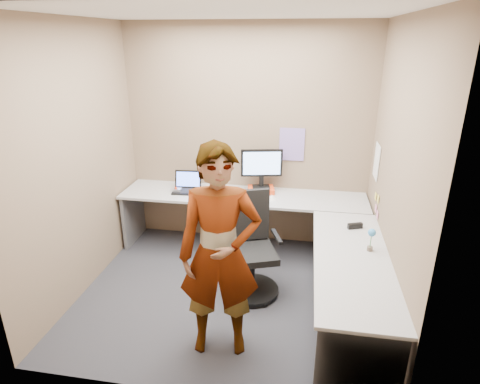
% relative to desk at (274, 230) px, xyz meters
% --- Properties ---
extents(ground, '(3.00, 3.00, 0.00)m').
position_rel_desk_xyz_m(ground, '(-0.44, -0.39, -0.59)').
color(ground, '#28282D').
rests_on(ground, ground).
extents(wall_back, '(3.00, 0.00, 3.00)m').
position_rel_desk_xyz_m(wall_back, '(-0.44, 0.91, 0.76)').
color(wall_back, brown).
rests_on(wall_back, ground).
extents(wall_right, '(0.00, 2.70, 2.70)m').
position_rel_desk_xyz_m(wall_right, '(1.06, -0.39, 0.76)').
color(wall_right, brown).
rests_on(wall_right, ground).
extents(wall_left, '(0.00, 2.70, 2.70)m').
position_rel_desk_xyz_m(wall_left, '(-1.94, -0.39, 0.76)').
color(wall_left, brown).
rests_on(wall_left, ground).
extents(ceiling, '(3.00, 3.00, 0.00)m').
position_rel_desk_xyz_m(ceiling, '(-0.44, -0.39, 2.11)').
color(ceiling, white).
rests_on(ceiling, wall_back).
extents(desk, '(2.98, 2.58, 0.73)m').
position_rel_desk_xyz_m(desk, '(0.00, 0.00, 0.00)').
color(desk, '#A4A4A4').
rests_on(desk, ground).
extents(paper_ream, '(0.35, 0.29, 0.06)m').
position_rel_desk_xyz_m(paper_ream, '(-0.23, 0.72, 0.17)').
color(paper_ream, red).
rests_on(paper_ream, desk).
extents(monitor, '(0.50, 0.19, 0.47)m').
position_rel_desk_xyz_m(monitor, '(-0.23, 0.73, 0.48)').
color(monitor, black).
rests_on(monitor, paper_ream).
extents(laptop, '(0.35, 0.30, 0.24)m').
position_rel_desk_xyz_m(laptop, '(-1.14, 0.62, 0.20)').
color(laptop, black).
rests_on(laptop, desk).
extents(trackball_mouse, '(0.12, 0.08, 0.07)m').
position_rel_desk_xyz_m(trackball_mouse, '(-1.26, 0.55, 0.17)').
color(trackball_mouse, '#B7B7BC').
rests_on(trackball_mouse, desk).
extents(origami, '(0.10, 0.10, 0.06)m').
position_rel_desk_xyz_m(origami, '(-0.07, 0.50, 0.17)').
color(origami, white).
rests_on(origami, desk).
extents(stapler, '(0.15, 0.09, 0.05)m').
position_rel_desk_xyz_m(stapler, '(0.82, -0.12, 0.17)').
color(stapler, black).
rests_on(stapler, desk).
extents(flower, '(0.07, 0.07, 0.22)m').
position_rel_desk_xyz_m(flower, '(0.90, -0.56, 0.28)').
color(flower, brown).
rests_on(flower, desk).
extents(calendar_purple, '(0.30, 0.01, 0.40)m').
position_rel_desk_xyz_m(calendar_purple, '(0.11, 0.90, 0.71)').
color(calendar_purple, '#846BB7').
rests_on(calendar_purple, wall_back).
extents(calendar_white, '(0.01, 0.28, 0.38)m').
position_rel_desk_xyz_m(calendar_white, '(1.05, 0.51, 0.66)').
color(calendar_white, white).
rests_on(calendar_white, wall_right).
extents(sticky_note_a, '(0.01, 0.07, 0.07)m').
position_rel_desk_xyz_m(sticky_note_a, '(1.05, 0.16, 0.36)').
color(sticky_note_a, '#F2E059').
rests_on(sticky_note_a, wall_right).
extents(sticky_note_b, '(0.01, 0.07, 0.07)m').
position_rel_desk_xyz_m(sticky_note_b, '(1.05, 0.21, 0.23)').
color(sticky_note_b, pink).
rests_on(sticky_note_b, wall_right).
extents(sticky_note_c, '(0.01, 0.07, 0.07)m').
position_rel_desk_xyz_m(sticky_note_c, '(1.05, 0.09, 0.21)').
color(sticky_note_c, pink).
rests_on(sticky_note_c, wall_right).
extents(sticky_note_d, '(0.01, 0.07, 0.07)m').
position_rel_desk_xyz_m(sticky_note_d, '(1.05, 0.31, 0.33)').
color(sticky_note_d, '#F2E059').
rests_on(sticky_note_d, wall_right).
extents(office_chair, '(0.61, 0.60, 1.06)m').
position_rel_desk_xyz_m(office_chair, '(-0.21, -0.28, -0.16)').
color(office_chair, black).
rests_on(office_chair, ground).
extents(person, '(0.72, 0.54, 1.81)m').
position_rel_desk_xyz_m(person, '(-0.34, -1.13, 0.32)').
color(person, '#999399').
rests_on(person, ground).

